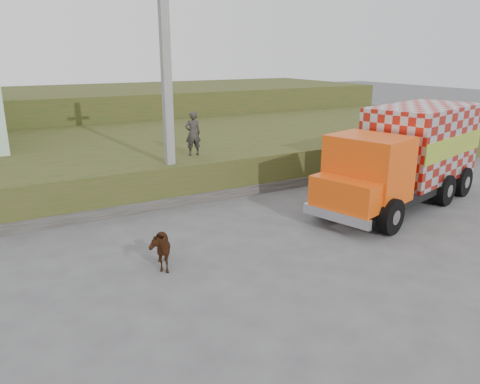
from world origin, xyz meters
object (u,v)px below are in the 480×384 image
cow (158,247)px  pedestrian (193,133)px  utility_pole (167,92)px  cargo_truck (406,155)px

cow → pedestrian: pedestrian is taller
utility_pole → pedestrian: bearing=35.4°
cargo_truck → pedestrian: size_ratio=4.79×
cargo_truck → cow: size_ratio=6.25×
utility_pole → cow: utility_pole is taller
cargo_truck → pedestrian: 8.06m
cow → pedestrian: 7.17m
cargo_truck → pedestrian: (-6.18, 5.14, 0.55)m
cow → pedestrian: (3.62, 5.92, 1.81)m
utility_pole → pedestrian: utility_pole is taller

